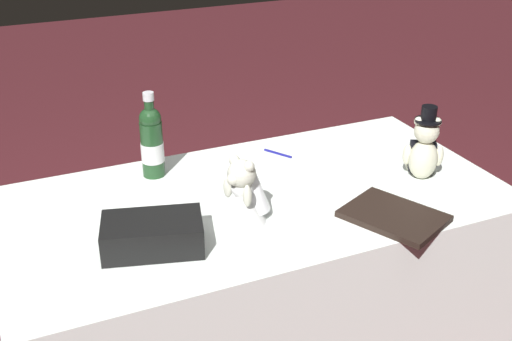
{
  "coord_description": "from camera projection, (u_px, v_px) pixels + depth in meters",
  "views": [
    {
      "loc": [
        -0.78,
        -1.77,
        1.77
      ],
      "look_at": [
        0.0,
        0.0,
        0.82
      ],
      "focal_mm": 45.6,
      "sensor_mm": 36.0,
      "label": 1
    }
  ],
  "objects": [
    {
      "name": "reception_table",
      "position": [
        256.0,
        283.0,
        2.36
      ],
      "size": [
        1.7,
        0.87,
        0.72
      ],
      "primitive_type": "cube",
      "color": "white",
      "rests_on": "ground_plane"
    },
    {
      "name": "teddy_bear_groom",
      "position": [
        424.0,
        149.0,
        2.29
      ],
      "size": [
        0.13,
        0.13,
        0.27
      ],
      "color": "beige",
      "rests_on": "reception_table"
    },
    {
      "name": "teddy_bear_bride",
      "position": [
        245.0,
        193.0,
        2.03
      ],
      "size": [
        0.2,
        0.17,
        0.22
      ],
      "color": "white",
      "rests_on": "reception_table"
    },
    {
      "name": "champagne_bottle",
      "position": [
        152.0,
        141.0,
        2.3
      ],
      "size": [
        0.08,
        0.08,
        0.31
      ],
      "color": "#1C3E1F",
      "rests_on": "reception_table"
    },
    {
      "name": "signing_pen",
      "position": [
        277.0,
        153.0,
        2.51
      ],
      "size": [
        0.07,
        0.12,
        0.01
      ],
      "color": "navy",
      "rests_on": "reception_table"
    },
    {
      "name": "gift_case_black",
      "position": [
        153.0,
        234.0,
        1.9
      ],
      "size": [
        0.33,
        0.24,
        0.09
      ],
      "color": "black",
      "rests_on": "reception_table"
    },
    {
      "name": "guestbook",
      "position": [
        394.0,
        216.0,
        2.07
      ],
      "size": [
        0.33,
        0.37,
        0.02
      ],
      "primitive_type": "cube",
      "rotation": [
        0.0,
        0.0,
        0.44
      ],
      "color": "black",
      "rests_on": "reception_table"
    }
  ]
}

